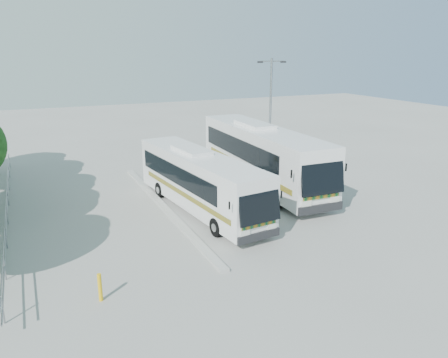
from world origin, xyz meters
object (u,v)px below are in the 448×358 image
lamppost (270,113)px  bollard (100,287)px  coach_adjacent (262,155)px  coach_main (200,180)px

lamppost → bollard: lamppost is taller
coach_adjacent → bollard: bearing=-139.3°
coach_adjacent → lamppost: 3.22m
coach_adjacent → bollard: size_ratio=12.94×
lamppost → bollard: 17.62m
coach_adjacent → lamppost: (1.50, 1.65, 2.32)m
coach_main → coach_adjacent: coach_adjacent is taller
coach_adjacent → bollard: 15.06m
coach_adjacent → bollard: (-11.66, -9.42, -1.48)m
coach_main → bollard: 9.47m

